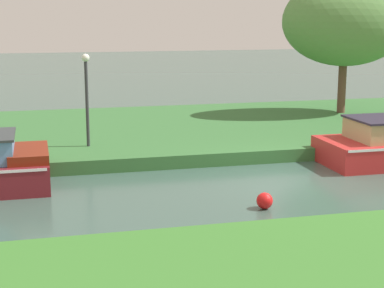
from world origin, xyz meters
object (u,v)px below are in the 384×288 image
(willow_tree_left, at_px, (347,22))
(channel_buoy, at_px, (265,201))
(mooring_post_near, at_px, (364,127))
(lamp_post, at_px, (87,88))

(willow_tree_left, bearing_deg, channel_buoy, -125.31)
(mooring_post_near, distance_m, channel_buoy, 7.13)
(willow_tree_left, distance_m, channel_buoy, 13.18)
(lamp_post, relative_size, channel_buoy, 7.43)
(willow_tree_left, bearing_deg, mooring_post_near, -110.92)
(willow_tree_left, height_order, channel_buoy, willow_tree_left)
(lamp_post, xyz_separation_m, mooring_post_near, (8.68, -1.32, -1.35))
(lamp_post, relative_size, mooring_post_near, 3.21)
(channel_buoy, bearing_deg, lamp_post, 119.54)
(mooring_post_near, xyz_separation_m, channel_buoy, (-5.19, -4.83, -0.65))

